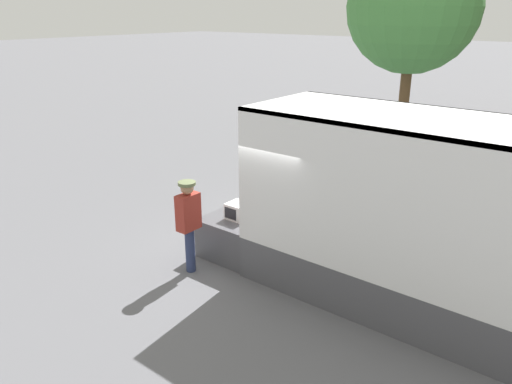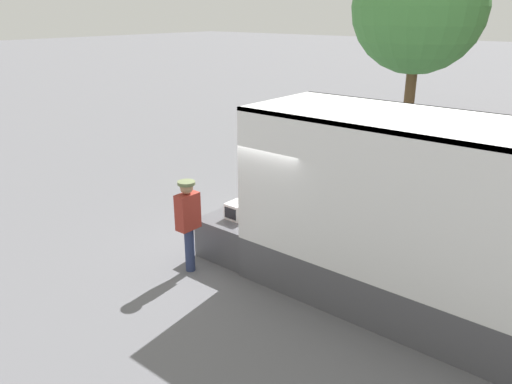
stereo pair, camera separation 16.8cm
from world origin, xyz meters
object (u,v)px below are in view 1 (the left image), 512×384
object	(u,v)px
microwave	(239,211)
box_truck	(490,277)
portable_generator	(260,197)
worker_person	(189,217)
street_tree	(413,7)

from	to	relation	value
microwave	box_truck	bearing A→B (deg)	5.28
box_truck	portable_generator	world-z (taller)	box_truck
worker_person	microwave	bearing A→B (deg)	74.38
box_truck	portable_generator	xyz separation A→B (m)	(-4.59, 0.31, 0.10)
portable_generator	street_tree	distance (m)	9.91
worker_person	street_tree	size ratio (longest dim) A/B	0.26
portable_generator	street_tree	world-z (taller)	street_tree
worker_person	street_tree	xyz separation A→B (m)	(-0.56, 10.95, 3.63)
box_truck	street_tree	world-z (taller)	street_tree
portable_generator	worker_person	xyz separation A→B (m)	(-0.24, -1.80, 0.09)
box_truck	street_tree	bearing A→B (deg)	119.69
portable_generator	street_tree	size ratio (longest dim) A/B	0.10
portable_generator	worker_person	distance (m)	1.82
box_truck	street_tree	xyz separation A→B (m)	(-5.40, 9.46, 3.82)
street_tree	box_truck	bearing A→B (deg)	-60.31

